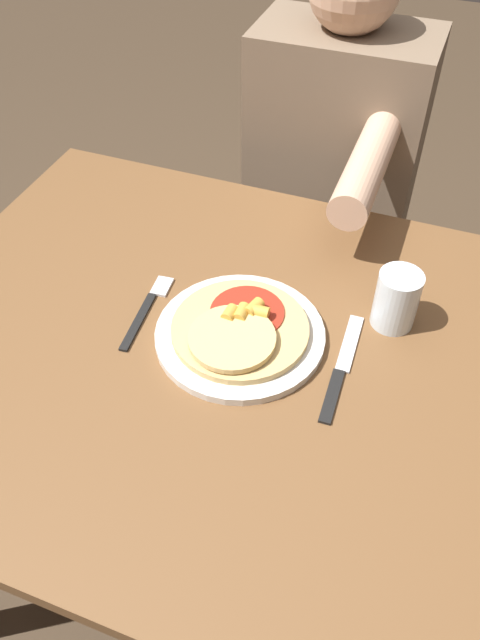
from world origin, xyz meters
The scene contains 8 objects.
ground_plane centered at (0.00, 0.00, 0.00)m, with size 8.00×8.00×0.00m, color #423323.
dining_table centered at (0.00, 0.00, 0.63)m, with size 1.02×0.86×0.75m.
plate centered at (0.04, 0.03, 0.76)m, with size 0.27×0.27×0.01m.
pizza centered at (0.04, 0.02, 0.77)m, with size 0.22×0.22×0.04m.
fork centered at (-0.12, 0.04, 0.75)m, with size 0.03×0.18×0.00m.
knife centered at (0.21, 0.02, 0.75)m, with size 0.03×0.22×0.00m.
drinking_glass centered at (0.26, 0.15, 0.80)m, with size 0.07×0.07×0.10m.
person_diner centered at (0.04, 0.66, 0.68)m, with size 0.37×0.52×1.17m.
Camera 1 is at (0.28, -0.60, 1.48)m, focal length 35.00 mm.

